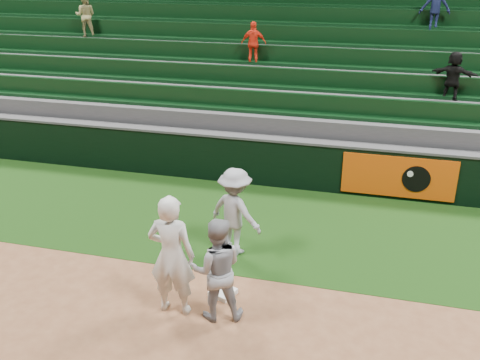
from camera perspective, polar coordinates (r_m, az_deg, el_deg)
name	(u,v)px	position (r m, az deg, el deg)	size (l,w,h in m)	color
ground	(213,304)	(9.23, -2.87, -13.03)	(70.00, 70.00, 0.00)	brown
foul_grass	(254,223)	(11.69, 1.50, -4.62)	(36.00, 4.20, 0.01)	black
first_base	(223,292)	(9.41, -1.83, -11.88)	(0.38, 0.38, 0.09)	white
first_baseman	(172,256)	(8.57, -7.30, -8.00)	(0.76, 0.50, 2.07)	silver
baserunner	(217,269)	(8.47, -2.51, -9.50)	(0.85, 0.66, 1.75)	gray
base_coach	(235,212)	(10.21, -0.52, -3.39)	(1.13, 0.65, 1.75)	#989BA5
field_wall	(275,161)	(13.39, 3.79, 2.00)	(36.00, 0.45, 1.25)	black
stadium_seating	(299,86)	(16.65, 6.34, 9.96)	(36.00, 5.95, 4.85)	#38393B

